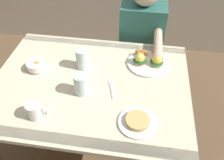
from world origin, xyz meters
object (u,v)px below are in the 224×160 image
fruit_bowl (37,65)px  eggs_benedict_plate (148,61)px  coffee_mug (35,110)px  side_plate (138,122)px  water_glass_near (81,85)px  fork (111,88)px  water_glass_far (82,60)px  diner_person (141,42)px  dining_table (91,94)px

fruit_bowl → eggs_benedict_plate: bearing=12.3°
coffee_mug → side_plate: 0.53m
water_glass_near → fork: bearing=19.0°
fork → water_glass_near: size_ratio=1.16×
water_glass_far → fork: bearing=-37.5°
eggs_benedict_plate → water_glass_far: water_glass_far is taller
coffee_mug → diner_person: (0.51, 0.89, -0.14)m
dining_table → coffee_mug: bearing=-127.7°
water_glass_near → water_glass_far: size_ratio=0.98×
dining_table → water_glass_near: 0.19m
diner_person → water_glass_far: bearing=-127.5°
fruit_bowl → water_glass_far: 0.30m
coffee_mug → dining_table: bearing=52.3°
fork → side_plate: size_ratio=0.77×
fork → side_plate: (0.17, -0.22, 0.01)m
coffee_mug → diner_person: bearing=60.3°
eggs_benedict_plate → water_glass_far: size_ratio=1.99×
dining_table → water_glass_far: (-0.07, 0.13, 0.17)m
diner_person → eggs_benedict_plate: bearing=-81.6°
fruit_bowl → fork: bearing=-11.3°
water_glass_near → diner_person: bearing=65.6°
side_plate → water_glass_far: bearing=134.6°
eggs_benedict_plate → fruit_bowl: (-0.70, -0.15, 0.01)m
diner_person → fork: bearing=-103.2°
coffee_mug → water_glass_near: water_glass_near is taller
fork → fruit_bowl: bearing=168.7°
eggs_benedict_plate → fruit_bowl: eggs_benedict_plate is taller
fork → side_plate: 0.28m
dining_table → fruit_bowl: bearing=169.1°
fork → coffee_mug: bearing=-144.5°
dining_table → diner_person: (0.29, 0.60, 0.02)m
dining_table → water_glass_near: water_glass_near is taller
water_glass_near → diner_person: (0.31, 0.69, -0.15)m
fork → side_plate: side_plate is taller
dining_table → side_plate: 0.42m
side_plate → diner_person: 0.86m
water_glass_near → coffee_mug: bearing=-134.3°
eggs_benedict_plate → water_glass_near: (-0.37, -0.31, 0.03)m
coffee_mug → fork: 0.44m
eggs_benedict_plate → water_glass_far: (-0.42, -0.09, 0.03)m
fruit_bowl → water_glass_near: water_glass_near is taller
eggs_benedict_plate → water_glass_near: size_ratio=2.03×
water_glass_near → water_glass_far: water_glass_far is taller
eggs_benedict_plate → diner_person: size_ratio=0.24×
fruit_bowl → fork: fruit_bowl is taller
eggs_benedict_plate → fork: (-0.20, -0.25, -0.02)m
eggs_benedict_plate → coffee_mug: coffee_mug is taller
water_glass_near → water_glass_far: 0.22m
water_glass_far → diner_person: size_ratio=0.12×
dining_table → eggs_benedict_plate: bearing=33.2°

